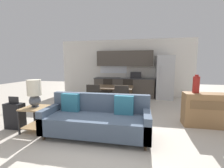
{
  "coord_description": "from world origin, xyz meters",
  "views": [
    {
      "loc": [
        0.76,
        -2.68,
        1.48
      ],
      "look_at": [
        -0.04,
        1.5,
        0.95
      ],
      "focal_mm": 24.0,
      "sensor_mm": 36.0,
      "label": 1
    }
  ],
  "objects_px": {
    "vase": "(196,84)",
    "table_lamp": "(34,92)",
    "dining_chair_near_left": "(94,98)",
    "dining_chair_far_right": "(128,90)",
    "side_table": "(36,115)",
    "dining_table": "(113,88)",
    "credenza": "(204,110)",
    "suitcase": "(15,116)",
    "couch": "(97,119)",
    "refrigerator": "(164,77)",
    "dining_chair_near_right": "(122,99)",
    "dining_chair_far_left": "(107,89)"
  },
  "relations": [
    {
      "from": "table_lamp",
      "to": "dining_chair_far_right",
      "type": "relative_size",
      "value": 0.66
    },
    {
      "from": "credenza",
      "to": "dining_chair_far_right",
      "type": "relative_size",
      "value": 1.05
    },
    {
      "from": "vase",
      "to": "table_lamp",
      "type": "bearing_deg",
      "value": -164.37
    },
    {
      "from": "dining_table",
      "to": "dining_chair_far_right",
      "type": "height_order",
      "value": "dining_chair_far_right"
    },
    {
      "from": "table_lamp",
      "to": "side_table",
      "type": "bearing_deg",
      "value": -46.04
    },
    {
      "from": "side_table",
      "to": "table_lamp",
      "type": "relative_size",
      "value": 0.9
    },
    {
      "from": "refrigerator",
      "to": "side_table",
      "type": "bearing_deg",
      "value": -129.6
    },
    {
      "from": "credenza",
      "to": "suitcase",
      "type": "xyz_separation_m",
      "value": [
        -4.43,
        -0.98,
        -0.1
      ]
    },
    {
      "from": "dining_chair_far_left",
      "to": "dining_chair_near_right",
      "type": "xyz_separation_m",
      "value": [
        0.85,
        -1.72,
        0.0
      ]
    },
    {
      "from": "refrigerator",
      "to": "credenza",
      "type": "bearing_deg",
      "value": -80.21
    },
    {
      "from": "dining_chair_far_left",
      "to": "dining_chair_far_right",
      "type": "distance_m",
      "value": 0.85
    },
    {
      "from": "suitcase",
      "to": "refrigerator",
      "type": "bearing_deg",
      "value": 45.52
    },
    {
      "from": "dining_chair_far_left",
      "to": "suitcase",
      "type": "bearing_deg",
      "value": -109.3
    },
    {
      "from": "dining_chair_far_right",
      "to": "dining_chair_near_right",
      "type": "bearing_deg",
      "value": -92.52
    },
    {
      "from": "dining_chair_far_left",
      "to": "dining_chair_far_right",
      "type": "bearing_deg",
      "value": 7.18
    },
    {
      "from": "credenza",
      "to": "dining_chair_near_left",
      "type": "distance_m",
      "value": 2.91
    },
    {
      "from": "dining_chair_near_right",
      "to": "suitcase",
      "type": "bearing_deg",
      "value": 33.15
    },
    {
      "from": "credenza",
      "to": "suitcase",
      "type": "bearing_deg",
      "value": -167.56
    },
    {
      "from": "dining_table",
      "to": "dining_chair_near_left",
      "type": "distance_m",
      "value": 0.93
    },
    {
      "from": "dining_chair_far_left",
      "to": "dining_chair_near_right",
      "type": "distance_m",
      "value": 1.91
    },
    {
      "from": "table_lamp",
      "to": "suitcase",
      "type": "relative_size",
      "value": 0.81
    },
    {
      "from": "dining_chair_near_right",
      "to": "dining_chair_far_right",
      "type": "distance_m",
      "value": 1.7
    },
    {
      "from": "refrigerator",
      "to": "dining_table",
      "type": "distance_m",
      "value": 2.71
    },
    {
      "from": "couch",
      "to": "table_lamp",
      "type": "distance_m",
      "value": 1.53
    },
    {
      "from": "refrigerator",
      "to": "couch",
      "type": "bearing_deg",
      "value": -115.81
    },
    {
      "from": "dining_table",
      "to": "couch",
      "type": "distance_m",
      "value": 2.11
    },
    {
      "from": "dining_chair_far_right",
      "to": "suitcase",
      "type": "distance_m",
      "value": 3.82
    },
    {
      "from": "vase",
      "to": "dining_chair_far_left",
      "type": "relative_size",
      "value": 0.48
    },
    {
      "from": "dining_chair_near_left",
      "to": "dining_chair_far_right",
      "type": "xyz_separation_m",
      "value": [
        0.86,
        1.66,
        0.0
      ]
    },
    {
      "from": "dining_table",
      "to": "dining_chair_far_right",
      "type": "bearing_deg",
      "value": 63.2
    },
    {
      "from": "dining_table",
      "to": "dining_chair_far_left",
      "type": "height_order",
      "value": "dining_chair_far_left"
    },
    {
      "from": "dining_table",
      "to": "dining_chair_near_right",
      "type": "bearing_deg",
      "value": -63.52
    },
    {
      "from": "table_lamp",
      "to": "dining_chair_far_right",
      "type": "xyz_separation_m",
      "value": [
        1.82,
        2.98,
        -0.38
      ]
    },
    {
      "from": "dining_table",
      "to": "credenza",
      "type": "height_order",
      "value": "credenza"
    },
    {
      "from": "credenza",
      "to": "vase",
      "type": "relative_size",
      "value": 2.18
    },
    {
      "from": "dining_table",
      "to": "side_table",
      "type": "relative_size",
      "value": 2.45
    },
    {
      "from": "refrigerator",
      "to": "dining_chair_far_left",
      "type": "distance_m",
      "value": 2.61
    },
    {
      "from": "suitcase",
      "to": "dining_table",
      "type": "bearing_deg",
      "value": 47.15
    },
    {
      "from": "dining_table",
      "to": "dining_chair_near_left",
      "type": "height_order",
      "value": "dining_chair_near_left"
    },
    {
      "from": "dining_chair_far_left",
      "to": "couch",
      "type": "bearing_deg",
      "value": -73.1
    },
    {
      "from": "dining_chair_near_right",
      "to": "couch",
      "type": "bearing_deg",
      "value": 77.77
    },
    {
      "from": "refrigerator",
      "to": "suitcase",
      "type": "relative_size",
      "value": 2.51
    },
    {
      "from": "couch",
      "to": "table_lamp",
      "type": "xyz_separation_m",
      "value": [
        -1.43,
        -0.04,
        0.55
      ]
    },
    {
      "from": "couch",
      "to": "table_lamp",
      "type": "bearing_deg",
      "value": -178.32
    },
    {
      "from": "dining_table",
      "to": "dining_chair_near_left",
      "type": "relative_size",
      "value": 1.46
    },
    {
      "from": "vase",
      "to": "dining_chair_far_left",
      "type": "height_order",
      "value": "vase"
    },
    {
      "from": "vase",
      "to": "dining_chair_far_right",
      "type": "xyz_separation_m",
      "value": [
        -1.82,
        1.96,
        -0.51
      ]
    },
    {
      "from": "refrigerator",
      "to": "vase",
      "type": "relative_size",
      "value": 4.29
    },
    {
      "from": "refrigerator",
      "to": "side_table",
      "type": "relative_size",
      "value": 3.46
    },
    {
      "from": "table_lamp",
      "to": "dining_chair_near_right",
      "type": "relative_size",
      "value": 0.66
    }
  ]
}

